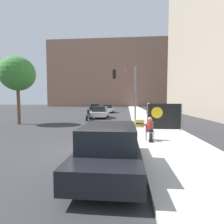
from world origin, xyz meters
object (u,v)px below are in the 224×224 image
Objects in this scene: seated_protester at (150,128)px; protest_banner at (164,116)px; parked_car_curbside at (110,148)px; street_tree_near_curb at (17,74)px; car_on_road_midblock at (108,109)px; car_on_road_distant at (95,107)px; traffic_light_pole at (127,85)px; pedestrian_behind at (149,113)px; car_on_road_nearest at (100,112)px; motorcycle_on_road at (88,116)px.

seated_protester is 0.52× the size of protest_banner.
parked_car_curbside is 14.28m from street_tree_near_curb.
car_on_road_midblock reaches higher than car_on_road_distant.
seated_protester is at bearing -78.61° from car_on_road_midblock.
protest_banner is (1.35, 3.01, 0.33)m from seated_protester.
parked_car_curbside is (-0.54, -11.45, -2.93)m from traffic_light_pole.
pedestrian_behind is at bearing -69.91° from car_on_road_distant.
car_on_road_nearest reaches higher than car_on_road_distant.
pedestrian_behind reaches higher than car_on_road_nearest.
street_tree_near_curb is (-2.61, -24.68, 3.92)m from car_on_road_distant.
car_on_road_distant is at bearing 101.12° from parked_car_curbside.
pedestrian_behind is 8.48m from car_on_road_nearest.
pedestrian_behind is 0.87× the size of motorcycle_on_road.
street_tree_near_curb is (-11.11, 6.30, 3.83)m from seated_protester.
car_on_road_distant is at bearing 83.97° from street_tree_near_curb.
seated_protester is 0.19× the size of street_tree_near_curb.
seated_protester is at bearing -61.22° from motorcycle_on_road.
car_on_road_distant is (-3.97, 8.50, -0.03)m from car_on_road_midblock.
pedestrian_behind is at bearing -72.58° from car_on_road_midblock.
seated_protester is 22.94m from car_on_road_midblock.
protest_banner is 29.66m from car_on_road_distant.
motorcycle_on_road is (-4.23, 2.02, -3.11)m from traffic_light_pole.
car_on_road_midblock is (-5.20, 16.56, -0.37)m from pedestrian_behind.
pedestrian_behind is 0.44× the size of car_on_road_nearest.
protest_banner is (0.68, -2.91, 0.02)m from pedestrian_behind.
street_tree_near_curb is (-9.96, -1.45, 0.96)m from traffic_light_pole.
parked_car_curbside is (-1.68, -3.70, -0.07)m from seated_protester.
pedestrian_behind is 7.18m from motorcycle_on_road.
street_tree_near_curb is (-12.45, 3.29, 3.50)m from protest_banner.
traffic_light_pole is (-1.81, 1.83, 2.56)m from pedestrian_behind.
traffic_light_pole is 1.14× the size of car_on_road_distant.
car_on_road_midblock is (-3.39, 14.73, -2.93)m from traffic_light_pole.
traffic_light_pole is at bearing 117.88° from seated_protester.
seated_protester is at bearing -29.57° from street_tree_near_curb.
street_tree_near_curb reaches higher than car_on_road_nearest.
seated_protester is 0.28× the size of parked_car_curbside.
street_tree_near_curb reaches higher than traffic_light_pole.
motorcycle_on_road is (-6.03, 3.85, -0.55)m from pedestrian_behind.
street_tree_near_curb is at bearing -136.18° from car_on_road_nearest.
traffic_light_pole reaches higher than motorcycle_on_road.
car_on_road_nearest is at bearing 73.29° from motorcycle_on_road.
car_on_road_distant is at bearing 102.26° from car_on_road_nearest.
car_on_road_midblock is at bearing 86.22° from motorcycle_on_road.
car_on_road_nearest is 1.98× the size of motorcycle_on_road.
car_on_road_nearest is 0.95× the size of car_on_road_midblock.
seated_protester is 13.33m from street_tree_near_curb.
parked_car_curbside is at bearing -92.68° from traffic_light_pole.
pedestrian_behind is (0.66, 5.93, 0.31)m from seated_protester.
motorcycle_on_road is (-6.72, 6.76, -0.57)m from protest_banner.
street_tree_near_curb is at bearing 133.31° from parked_car_curbside.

